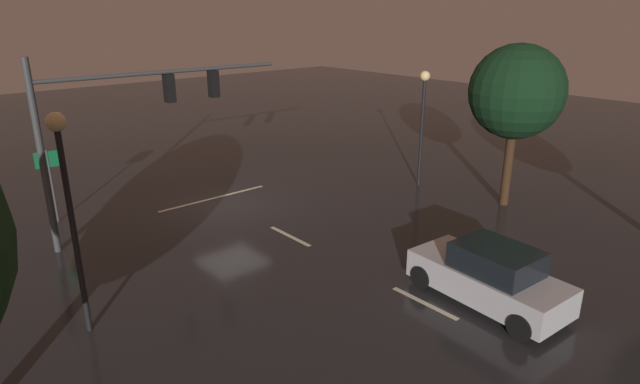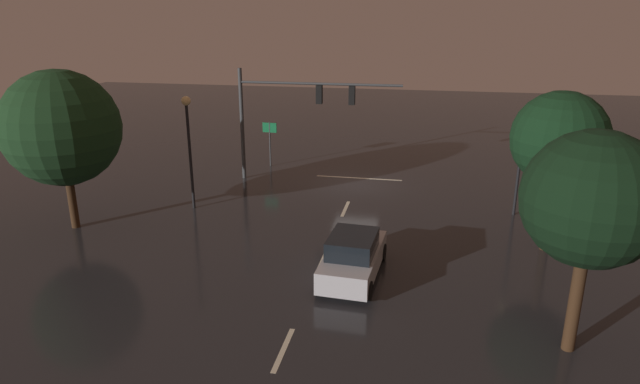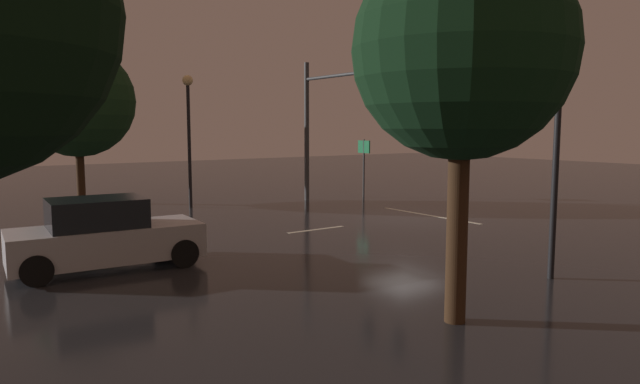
% 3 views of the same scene
% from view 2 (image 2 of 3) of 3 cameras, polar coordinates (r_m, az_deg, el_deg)
% --- Properties ---
extents(ground_plane, '(80.00, 80.00, 0.00)m').
position_cam_2_polar(ground_plane, '(30.61, 3.79, 0.77)').
color(ground_plane, '#232326').
extents(traffic_signal_assembly, '(9.04, 0.47, 6.30)m').
position_cam_2_polar(traffic_signal_assembly, '(30.34, -2.83, 9.13)').
color(traffic_signal_assembly, '#383A3D').
rests_on(traffic_signal_assembly, ground_plane).
extents(lane_dash_far, '(0.16, 2.20, 0.01)m').
position_cam_2_polar(lane_dash_far, '(26.86, 2.67, -1.76)').
color(lane_dash_far, beige).
rests_on(lane_dash_far, ground_plane).
extents(lane_dash_mid, '(0.16, 2.20, 0.01)m').
position_cam_2_polar(lane_dash_mid, '(21.39, 0.27, -7.19)').
color(lane_dash_mid, beige).
rests_on(lane_dash_mid, ground_plane).
extents(lane_dash_near, '(0.16, 2.20, 0.01)m').
position_cam_2_polar(lane_dash_near, '(16.32, -3.86, -16.14)').
color(lane_dash_near, beige).
rests_on(lane_dash_near, ground_plane).
extents(stop_bar, '(5.00, 0.16, 0.01)m').
position_cam_2_polar(stop_bar, '(31.84, 4.09, 1.47)').
color(stop_bar, beige).
rests_on(stop_bar, ground_plane).
extents(car_approaching, '(2.15, 4.46, 1.70)m').
position_cam_2_polar(car_approaching, '(19.89, 3.49, -6.77)').
color(car_approaching, '#B7B7BC').
rests_on(car_approaching, ground_plane).
extents(street_lamp_left_kerb, '(0.44, 0.44, 5.14)m').
position_cam_2_polar(street_lamp_left_kerb, '(26.68, 20.41, 4.99)').
color(street_lamp_left_kerb, black).
rests_on(street_lamp_left_kerb, ground_plane).
extents(street_lamp_right_kerb, '(0.44, 0.44, 5.51)m').
position_cam_2_polar(street_lamp_right_kerb, '(26.65, -13.62, 6.12)').
color(street_lamp_right_kerb, black).
rests_on(street_lamp_right_kerb, ground_plane).
extents(route_sign, '(0.90, 0.12, 2.80)m').
position_cam_2_polar(route_sign, '(33.97, -5.28, 6.02)').
color(route_sign, '#383A3D').
rests_on(route_sign, ground_plane).
extents(tree_left_near, '(3.70, 3.70, 6.42)m').
position_cam_2_polar(tree_left_near, '(15.94, 26.61, -0.76)').
color(tree_left_near, '#382314').
rests_on(tree_left_near, ground_plane).
extents(tree_right_near, '(4.96, 4.96, 7.01)m').
position_cam_2_polar(tree_right_near, '(25.76, -25.47, 6.05)').
color(tree_right_near, '#382314').
rests_on(tree_right_near, ground_plane).
extents(tree_left_far, '(3.66, 3.66, 6.45)m').
position_cam_2_polar(tree_left_far, '(22.83, 23.78, 5.08)').
color(tree_left_far, '#382314').
rests_on(tree_left_far, ground_plane).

